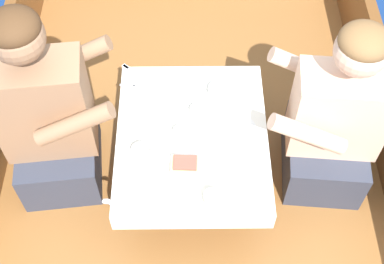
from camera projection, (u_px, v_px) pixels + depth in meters
ground_plane at (192, 223)px, 2.88m from camera, size 60.00×60.00×0.00m
boat_deck at (192, 209)px, 2.74m from camera, size 1.99×3.61×0.34m
cockpit_table at (192, 140)px, 2.36m from camera, size 0.66×0.79×0.40m
person_port at (48, 119)px, 2.34m from camera, size 0.55×0.49×1.03m
person_starboard at (333, 123)px, 2.37m from camera, size 0.55×0.48×0.95m
plate_sandwich at (185, 169)px, 2.22m from camera, size 0.18×0.18×0.01m
plate_bread at (236, 132)px, 2.33m from camera, size 0.19×0.19×0.01m
sandwich at (185, 165)px, 2.20m from camera, size 0.12×0.09×0.05m
bowl_port_near at (158, 100)px, 2.41m from camera, size 0.15×0.15×0.04m
bowl_starboard_near at (221, 91)px, 2.43m from camera, size 0.12×0.12×0.04m
coffee_cup_port at (181, 134)px, 2.29m from camera, size 0.10×0.07×0.05m
coffee_cup_starboard at (199, 112)px, 2.36m from camera, size 0.10×0.07×0.06m
coffee_cup_center at (141, 153)px, 2.23m from camera, size 0.10×0.07×0.07m
tin_can at (212, 198)px, 2.11m from camera, size 0.07×0.07×0.05m
utensil_knife_starboard at (242, 184)px, 2.18m from camera, size 0.07×0.16×0.00m
utensil_spoon_center at (115, 206)px, 2.12m from camera, size 0.16×0.09×0.01m
utensil_spoon_port at (132, 85)px, 2.48m from camera, size 0.17×0.03×0.01m
utensil_spoon_starboard at (133, 90)px, 2.46m from camera, size 0.04×0.17×0.01m
utensil_fork_port at (133, 72)px, 2.53m from camera, size 0.14×0.13×0.00m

